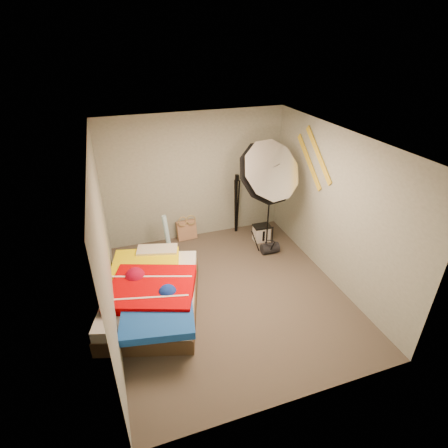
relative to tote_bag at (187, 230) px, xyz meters
name	(u,v)px	position (x,y,z in m)	size (l,w,h in m)	color
floor	(230,293)	(0.26, -1.90, -0.20)	(4.00, 4.00, 0.00)	brown
ceiling	(232,140)	(0.26, -1.90, 2.30)	(4.00, 4.00, 0.00)	silver
wall_back	(196,178)	(0.26, 0.10, 1.05)	(3.50, 3.50, 0.00)	#9CA293
wall_front	(300,321)	(0.26, -3.90, 1.05)	(3.50, 3.50, 0.00)	#9CA293
wall_left	(105,247)	(-1.49, -1.90, 1.05)	(4.00, 4.00, 0.00)	#9CA293
wall_right	(334,209)	(2.01, -1.90, 1.05)	(4.00, 4.00, 0.00)	#9CA293
tote_bag	(187,230)	(0.00, 0.00, 0.00)	(0.39, 0.12, 0.39)	tan
wrapping_roll	(167,235)	(-0.46, -0.39, 0.19)	(0.09, 0.09, 0.77)	#65BFE1
camera_case	(261,233)	(1.41, -0.54, -0.04)	(0.31, 0.22, 0.31)	white
duffel_bag	(270,248)	(1.38, -1.02, -0.09)	(0.20, 0.20, 0.33)	black
wall_stripe_upper	(319,155)	(1.99, -1.30, 1.75)	(0.02, 1.10, 0.10)	gold
wall_stripe_lower	(309,162)	(1.99, -1.05, 1.55)	(0.02, 1.10, 0.10)	gold
bed	(152,293)	(-0.96, -1.83, 0.08)	(1.80, 2.27, 0.55)	#483623
photo_umbrella	(267,173)	(1.18, -1.09, 1.46)	(1.29, 0.92, 2.31)	black
camera_tripod	(237,200)	(1.06, -0.03, 0.53)	(0.08, 0.08, 1.26)	black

